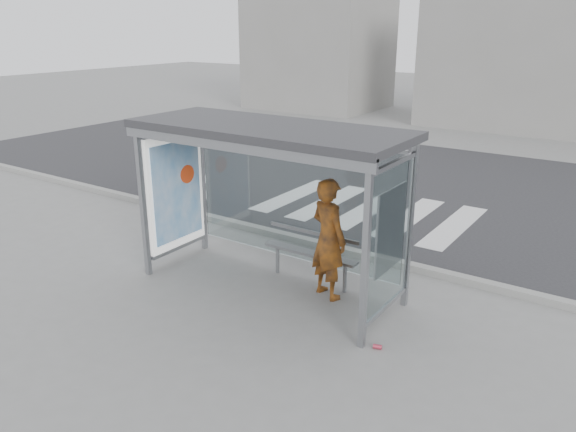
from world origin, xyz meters
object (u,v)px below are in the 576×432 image
object	(u,v)px
bench	(311,253)
soda_can	(377,347)
bus_shelter	(250,164)
person	(328,239)

from	to	relation	value
bench	soda_can	world-z (taller)	bench
bench	bus_shelter	bearing A→B (deg)	-146.18
soda_can	bench	bearing A→B (deg)	145.82
bench	soda_can	xyz separation A→B (m)	(1.79, -1.22, -0.48)
bus_shelter	bench	world-z (taller)	bus_shelter
bus_shelter	soda_can	world-z (taller)	bus_shelter
person	soda_can	distance (m)	1.86
soda_can	person	bearing A→B (deg)	144.12
bench	person	bearing A→B (deg)	-29.10
bench	soda_can	size ratio (longest dim) A/B	14.67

